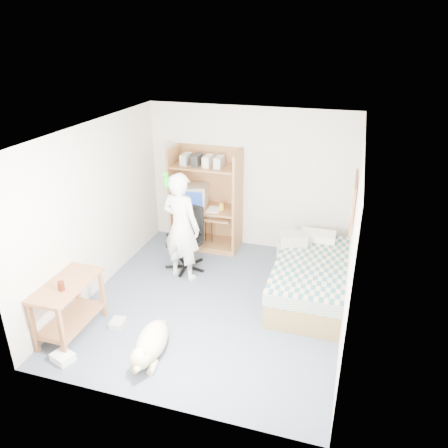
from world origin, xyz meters
name	(u,v)px	position (x,y,z in m)	size (l,w,h in m)	color
floor	(214,302)	(0.00, 0.00, 0.00)	(4.00, 4.00, 0.00)	#4D5569
wall_back	(249,179)	(0.00, 2.00, 1.25)	(3.60, 0.02, 2.50)	silver
wall_right	(352,241)	(1.80, 0.00, 1.25)	(0.02, 4.00, 2.50)	silver
wall_left	(96,209)	(-1.80, 0.00, 1.25)	(0.02, 4.00, 2.50)	silver
ceiling	(212,131)	(0.00, 0.00, 2.50)	(3.60, 4.00, 0.02)	white
computer_hutch	(207,203)	(-0.70, 1.74, 0.82)	(1.20, 0.63, 1.80)	brown
bed	(311,277)	(1.30, 0.62, 0.29)	(1.02, 2.02, 0.66)	brown
side_desk	(69,301)	(-1.55, -1.20, 0.49)	(0.50, 1.00, 0.75)	brown
corkboard	(354,201)	(1.77, 0.90, 1.45)	(0.04, 0.94, 0.66)	olive
office_chair	(187,247)	(-0.74, 0.86, 0.37)	(0.59, 0.59, 1.04)	black
person	(181,227)	(-0.71, 0.55, 0.87)	(0.63, 0.42, 1.74)	white
parrot	(167,181)	(-0.91, 0.57, 1.59)	(0.13, 0.22, 0.35)	#148D15
dog	(150,343)	(-0.38, -1.30, 0.18)	(0.45, 1.08, 0.41)	#D1BD8C
printer_cart	(292,254)	(0.94, 1.12, 0.36)	(0.54, 0.49, 0.54)	silver
printer	(293,239)	(0.94, 1.12, 0.63)	(0.42, 0.32, 0.18)	#ACABA7
crt_monitor	(196,195)	(-0.90, 1.75, 0.95)	(0.43, 0.45, 0.36)	beige
keyboard	(205,214)	(-0.68, 1.58, 0.67)	(0.45, 0.16, 0.03)	beige
pencil_cup	(221,207)	(-0.40, 1.65, 0.82)	(0.08, 0.08, 0.12)	gold
drink_glass	(61,286)	(-1.50, -1.34, 0.81)	(0.08, 0.08, 0.12)	#3E180A
floor_box_a	(63,357)	(-1.36, -1.70, 0.05)	(0.25, 0.20, 0.10)	white
floor_box_b	(118,323)	(-1.07, -0.90, 0.04)	(0.18, 0.22, 0.08)	#AEAEA9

